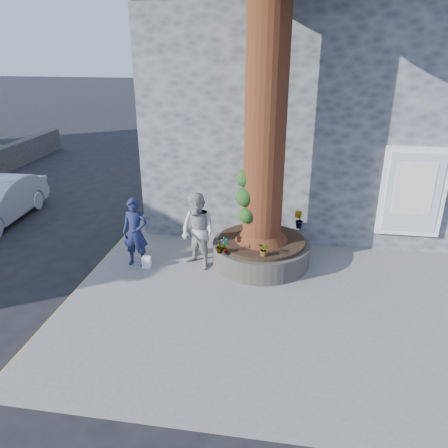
# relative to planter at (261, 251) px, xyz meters

# --- Properties ---
(ground) EXTENTS (120.00, 120.00, 0.00)m
(ground) POSITION_rel_planter_xyz_m (-0.80, -2.00, -0.41)
(ground) COLOR black
(ground) RESTS_ON ground
(pavement) EXTENTS (9.00, 8.00, 0.12)m
(pavement) POSITION_rel_planter_xyz_m (0.70, -1.00, -0.35)
(pavement) COLOR slate
(pavement) RESTS_ON ground
(yellow_line) EXTENTS (0.10, 30.00, 0.01)m
(yellow_line) POSITION_rel_planter_xyz_m (-3.85, -1.00, -0.41)
(yellow_line) COLOR yellow
(yellow_line) RESTS_ON ground
(stone_shop) EXTENTS (10.30, 8.30, 6.30)m
(stone_shop) POSITION_rel_planter_xyz_m (1.70, 5.20, 2.75)
(stone_shop) COLOR #4C4E51
(stone_shop) RESTS_ON ground
(planter) EXTENTS (2.30, 2.30, 0.60)m
(planter) POSITION_rel_planter_xyz_m (0.00, 0.00, 0.00)
(planter) COLOR black
(planter) RESTS_ON pavement
(man) EXTENTS (0.60, 0.39, 1.64)m
(man) POSITION_rel_planter_xyz_m (-2.88, -0.57, 0.53)
(man) COLOR #161B3D
(man) RESTS_ON pavement
(woman) EXTENTS (1.10, 1.04, 1.80)m
(woman) POSITION_rel_planter_xyz_m (-1.43, -0.46, 0.61)
(woman) COLOR #A4A29D
(woman) RESTS_ON pavement
(shopping_bag) EXTENTS (0.21, 0.13, 0.28)m
(shopping_bag) POSITION_rel_planter_xyz_m (-2.61, -0.71, -0.15)
(shopping_bag) COLOR white
(shopping_bag) RESTS_ON pavement
(plant_a) EXTENTS (0.24, 0.23, 0.37)m
(plant_a) POSITION_rel_planter_xyz_m (-0.73, -0.85, 0.49)
(plant_a) COLOR gray
(plant_a) RESTS_ON planter
(plant_b) EXTENTS (0.33, 0.32, 0.43)m
(plant_b) POSITION_rel_planter_xyz_m (0.85, 0.85, 0.52)
(plant_b) COLOR gray
(plant_b) RESTS_ON planter
(plant_c) EXTENTS (0.19, 0.19, 0.31)m
(plant_c) POSITION_rel_planter_xyz_m (-0.85, -0.85, 0.46)
(plant_c) COLOR gray
(plant_c) RESTS_ON planter
(plant_d) EXTENTS (0.36, 0.36, 0.30)m
(plant_d) POSITION_rel_planter_xyz_m (0.13, -0.85, 0.46)
(plant_d) COLOR gray
(plant_d) RESTS_ON planter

